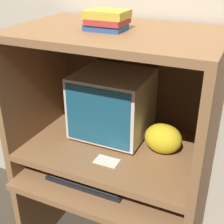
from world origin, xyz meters
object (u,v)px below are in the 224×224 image
Objects in this scene: mouse at (137,198)px; book_stack at (107,20)px; crt_monitor at (113,104)px; keyboard at (87,182)px; snack_bag at (163,138)px.

book_stack reaches higher than mouse.
book_stack is at bearing 144.58° from mouse.
keyboard is (-0.01, -0.31, -0.34)m from crt_monitor.
mouse is 0.29× the size of snack_bag.
book_stack reaches higher than crt_monitor.
snack_bag is 0.68m from book_stack.
crt_monitor is at bearing 131.49° from mouse.
crt_monitor reaches higher than mouse.
snack_bag is at bearing 35.90° from keyboard.
snack_bag is (0.34, 0.24, 0.22)m from keyboard.
keyboard and mouse have the same top height.
mouse is 0.34m from snack_bag.
keyboard is 2.22× the size of snack_bag.
crt_monitor reaches higher than snack_bag.
keyboard is at bearing 178.83° from mouse.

